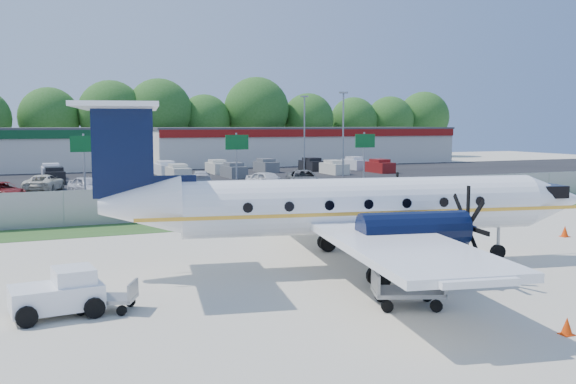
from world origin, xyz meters
name	(u,v)px	position (x,y,z in m)	size (l,w,h in m)	color
ground	(345,262)	(0.00, 0.00, 0.00)	(170.00, 170.00, 0.00)	beige
grass_verge	(248,221)	(0.00, 12.00, 0.01)	(170.00, 4.00, 0.02)	#2D561E
access_road	(214,207)	(0.00, 19.00, 0.01)	(170.00, 8.00, 0.02)	black
parking_lot	(153,182)	(0.00, 40.00, 0.01)	(170.00, 32.00, 0.02)	black
perimeter_fence	(237,201)	(0.00, 14.00, 1.00)	(120.00, 0.06, 1.99)	gray
building_east	(302,145)	(26.00, 61.98, 2.63)	(44.40, 12.40, 5.24)	silver
sign_left	(84,154)	(-8.00, 22.91, 3.61)	(1.80, 0.26, 5.00)	gray
sign_mid	(237,151)	(3.00, 22.91, 3.61)	(1.80, 0.26, 5.00)	gray
sign_right	(365,149)	(14.00, 22.91, 3.61)	(1.80, 0.26, 5.00)	gray
light_pole_ne	(343,128)	(20.00, 38.00, 5.23)	(0.90, 0.35, 9.09)	gray
light_pole_se	(304,128)	(20.00, 48.00, 5.23)	(0.90, 0.35, 9.09)	gray
tree_line	(107,163)	(0.00, 74.00, 0.00)	(112.00, 6.00, 14.00)	#265A1A
aircraft	(353,206)	(-0.19, -0.96, 2.45)	(20.75, 20.34, 6.33)	white
pushback_tug	(60,293)	(-11.25, -3.30, 0.66)	(2.70, 2.05, 1.38)	white
baggage_cart_near	(106,297)	(-9.97, -3.40, 0.42)	(2.01, 1.67, 0.91)	gray
baggage_cart_far	(408,291)	(-1.34, -6.60, 0.52)	(2.43, 1.96, 1.11)	gray
cone_nose	(565,232)	(12.94, 0.88, 0.27)	(0.40, 0.40, 0.56)	#E73A07
cone_port_wing	(567,326)	(1.11, -10.50, 0.23)	(0.34, 0.34, 0.48)	#E73A07
cone_starboard_wing	(187,216)	(-3.15, 13.92, 0.26)	(0.38, 0.38, 0.55)	#E73A07
road_car_mid	(300,201)	(6.81, 19.71, 0.00)	(2.56, 5.56, 1.55)	navy
road_car_east	(497,195)	(23.14, 17.52, 0.00)	(2.07, 5.08, 1.47)	silver
parked_car_a	(2,200)	(-13.36, 29.00, 0.00)	(2.26, 4.90, 1.36)	maroon
parked_car_b	(89,197)	(-7.17, 29.07, 0.00)	(1.90, 4.72, 1.61)	silver
parked_car_c	(163,195)	(-1.57, 28.11, 0.00)	(1.67, 4.15, 1.41)	silver
parked_car_d	(268,190)	(7.54, 28.26, 0.00)	(1.92, 4.76, 1.62)	silver
parked_car_e	(303,188)	(11.00, 28.47, 0.00)	(2.68, 5.80, 1.61)	#595B5E
parked_car_f	(44,192)	(-10.20, 34.51, 0.00)	(2.39, 5.19, 1.44)	beige
parked_car_g	(201,185)	(3.59, 35.43, 0.00)	(1.85, 4.55, 1.32)	silver
far_parking_rows	(144,178)	(0.00, 45.00, 0.00)	(56.00, 10.00, 1.60)	gray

